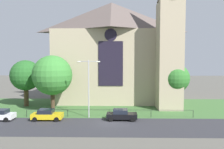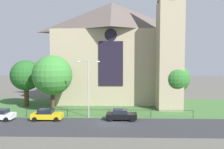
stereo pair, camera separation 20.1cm
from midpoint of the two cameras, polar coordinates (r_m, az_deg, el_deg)
ground at (r=40.43m, az=0.19°, el=-8.19°), size 160.00×160.00×0.00m
road_asphalt at (r=28.80m, az=-0.24°, el=-13.12°), size 120.00×8.00×0.01m
grass_verge at (r=38.48m, az=0.14°, el=-8.80°), size 120.00×20.00×0.01m
church_building at (r=45.56m, az=0.70°, el=6.14°), size 23.20×16.20×26.00m
iron_railing at (r=32.92m, az=-0.90°, el=-9.27°), size 24.35×0.07×1.13m
tree_right_near at (r=39.33m, az=15.60°, el=-0.99°), size 4.91×4.91×7.71m
tree_left_near at (r=37.89m, az=-15.12°, el=-0.20°), size 6.51×6.51×9.12m
tree_left_far at (r=43.12m, az=-21.26°, el=-0.27°), size 5.47×5.47×8.32m
streetlamp_near at (r=32.37m, az=-6.15°, el=-1.69°), size 3.37×0.26×8.36m
parked_car_yellow at (r=32.81m, az=-16.39°, el=-9.83°), size 4.23×2.08×1.51m
parked_car_black at (r=31.56m, az=2.24°, el=-10.22°), size 4.25×2.13×1.51m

